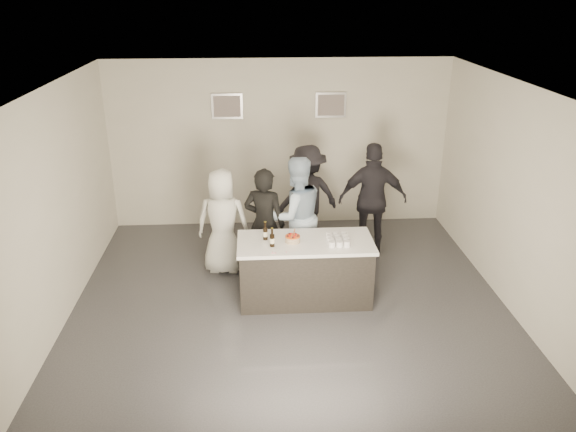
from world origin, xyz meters
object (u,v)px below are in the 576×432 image
at_px(beer_bottle_b, 272,237).
at_px(bar_counter, 305,270).
at_px(person_guest_right, 373,200).
at_px(person_guest_back, 307,196).
at_px(cake, 293,239).
at_px(person_guest_left, 223,222).
at_px(person_main_blue, 296,216).
at_px(person_main_black, 264,224).
at_px(beer_bottle_a, 265,231).

bearing_deg(beer_bottle_b, bar_counter, 16.91).
xyz_separation_m(person_guest_right, person_guest_back, (-1.02, 0.43, -0.07)).
xyz_separation_m(bar_counter, beer_bottle_b, (-0.46, -0.14, 0.58)).
height_order(cake, beer_bottle_b, beer_bottle_b).
bearing_deg(cake, beer_bottle_b, -156.21).
xyz_separation_m(beer_bottle_b, person_guest_left, (-0.71, 1.07, -0.21)).
xyz_separation_m(person_main_blue, person_guest_left, (-1.10, 0.08, -0.10)).
distance_m(cake, person_guest_left, 1.38).
bearing_deg(cake, person_guest_back, 78.58).
relative_size(bar_counter, person_guest_left, 1.13).
bearing_deg(person_main_black, cake, 135.02).
relative_size(cake, person_guest_left, 0.12).
bearing_deg(person_main_blue, bar_counter, 75.48).
distance_m(beer_bottle_a, person_main_blue, 0.91).
bearing_deg(person_main_blue, cake, 63.74).
bearing_deg(person_guest_right, cake, 49.82).
relative_size(person_guest_left, person_guest_back, 0.95).
bearing_deg(bar_counter, person_guest_left, 141.65).
bearing_deg(beer_bottle_a, person_guest_right, 37.35).
relative_size(bar_counter, person_main_black, 1.08).
relative_size(beer_bottle_b, person_guest_right, 0.14).
relative_size(bar_counter, person_guest_back, 1.07).
bearing_deg(bar_counter, cake, -175.08).
relative_size(beer_bottle_a, person_main_black, 0.15).
xyz_separation_m(person_guest_left, person_guest_back, (1.37, 0.93, 0.04)).
bearing_deg(person_guest_back, beer_bottle_b, 51.74).
bearing_deg(person_main_black, person_guest_left, -0.32).
xyz_separation_m(person_main_black, person_main_blue, (0.48, 0.14, 0.06)).
distance_m(bar_counter, beer_bottle_b, 0.75).
xyz_separation_m(bar_counter, person_main_black, (-0.54, 0.72, 0.41)).
distance_m(person_main_black, person_guest_back, 1.36).
height_order(bar_counter, cake, cake).
xyz_separation_m(cake, beer_bottle_b, (-0.28, -0.12, 0.09)).
distance_m(beer_bottle_b, person_main_black, 0.88).
xyz_separation_m(cake, beer_bottle_a, (-0.37, 0.10, 0.09)).
bearing_deg(beer_bottle_b, person_main_blue, 68.46).
distance_m(person_main_blue, person_guest_back, 1.04).
height_order(person_guest_right, person_guest_back, person_guest_right).
bearing_deg(bar_counter, person_guest_right, 49.54).
relative_size(beer_bottle_a, person_main_blue, 0.14).
distance_m(cake, person_main_blue, 0.87).
height_order(beer_bottle_a, person_main_blue, person_main_blue).
bearing_deg(beer_bottle_b, person_guest_back, 71.69).
height_order(cake, person_guest_right, person_guest_right).
relative_size(bar_counter, cake, 9.16).
distance_m(person_main_blue, person_guest_left, 1.11).
bearing_deg(beer_bottle_a, person_main_black, 89.99).
xyz_separation_m(beer_bottle_b, person_guest_back, (0.66, 1.99, -0.16)).
bearing_deg(person_guest_back, person_main_blue, 55.07).
bearing_deg(person_guest_left, beer_bottle_b, 130.18).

